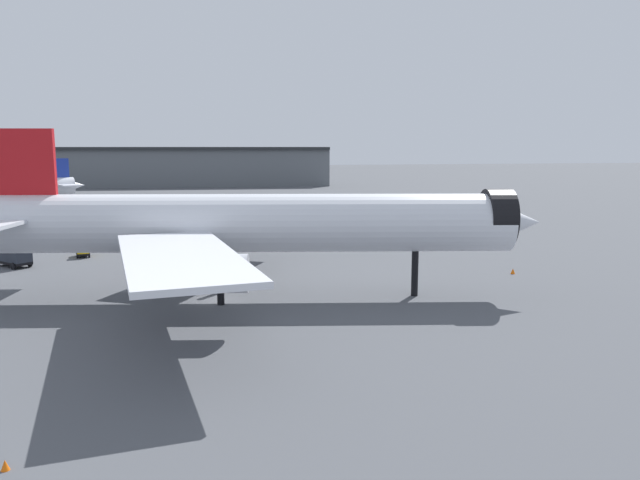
# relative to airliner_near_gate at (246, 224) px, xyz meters

# --- Properties ---
(ground) EXTENTS (900.00, 900.00, 0.00)m
(ground) POSITION_rel_airliner_near_gate_xyz_m (-3.44, -0.80, -7.86)
(ground) COLOR #4C4F54
(airliner_near_gate) EXTENTS (62.67, 56.34, 17.84)m
(airliner_near_gate) POSITION_rel_airliner_near_gate_xyz_m (0.00, 0.00, 0.00)
(airliner_near_gate) COLOR silver
(airliner_near_gate) RESTS_ON ground
(terminal_building) EXTENTS (200.91, 41.25, 25.11)m
(terminal_building) POSITION_rel_airliner_near_gate_xyz_m (-46.86, 195.37, 0.15)
(terminal_building) COLOR slate
(terminal_building) RESTS_ON ground
(service_truck_front) EXTENTS (5.45, 5.58, 3.00)m
(service_truck_front) POSITION_rel_airliner_near_gate_xyz_m (-28.86, 23.89, -6.27)
(service_truck_front) COLOR black
(service_truck_front) RESTS_ON ground
(baggage_tug_wing) EXTENTS (2.31, 3.41, 1.85)m
(baggage_tug_wing) POSITION_rel_airliner_near_gate_xyz_m (-20.75, 29.50, -6.89)
(baggage_tug_wing) COLOR black
(baggage_tug_wing) RESTS_ON ground
(baggage_cart_trailing) EXTENTS (2.86, 2.71, 1.82)m
(baggage_cart_trailing) POSITION_rel_airliner_near_gate_xyz_m (24.13, 28.18, -6.88)
(baggage_cart_trailing) COLOR black
(baggage_cart_trailing) RESTS_ON ground
(traffic_cone_near_nose) EXTENTS (0.57, 0.57, 0.71)m
(traffic_cone_near_nose) POSITION_rel_airliner_near_gate_xyz_m (34.20, 4.27, -7.50)
(traffic_cone_near_nose) COLOR #F2600C
(traffic_cone_near_nose) RESTS_ON ground
(traffic_cone_wingtip) EXTENTS (0.44, 0.44, 0.55)m
(traffic_cone_wingtip) POSITION_rel_airliner_near_gate_xyz_m (-15.80, -32.96, -7.58)
(traffic_cone_wingtip) COLOR #F2600C
(traffic_cone_wingtip) RESTS_ON ground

